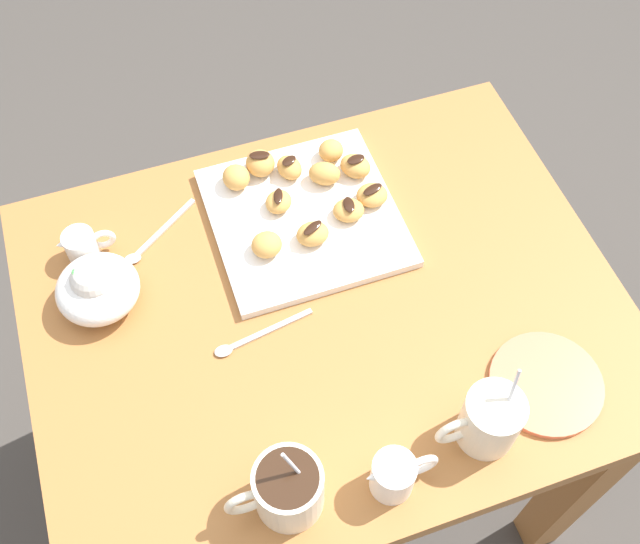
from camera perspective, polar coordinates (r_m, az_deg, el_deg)
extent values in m
plane|color=#423D38|center=(1.89, 0.26, -14.00)|extent=(8.00, 8.00, 0.00)
cube|color=#A36633|center=(1.22, 0.39, -2.99)|extent=(0.93, 0.74, 0.04)
cube|color=#A36633|center=(1.79, 9.33, 2.91)|extent=(0.07, 0.07, 0.71)
cube|color=#A36633|center=(1.69, -16.28, -4.42)|extent=(0.07, 0.07, 0.71)
cube|color=#A36633|center=(1.58, 18.69, -14.68)|extent=(0.07, 0.07, 0.71)
cube|color=white|center=(1.29, -1.18, 4.10)|extent=(0.30, 0.30, 0.02)
cylinder|color=silver|center=(1.09, 12.58, -10.71)|extent=(0.08, 0.08, 0.10)
torus|color=silver|center=(1.07, 10.13, -11.54)|extent=(0.06, 0.01, 0.06)
cylinder|color=#331E11|center=(1.05, 13.02, -9.82)|extent=(0.07, 0.07, 0.01)
cylinder|color=silver|center=(1.06, 13.77, -9.62)|extent=(0.03, 0.04, 0.13)
cylinder|color=silver|center=(1.04, -2.35, -15.85)|extent=(0.09, 0.09, 0.10)
torus|color=silver|center=(1.03, -5.48, -16.70)|extent=(0.06, 0.01, 0.06)
cylinder|color=#331E11|center=(1.00, -2.43, -15.17)|extent=(0.08, 0.08, 0.01)
cylinder|color=silver|center=(1.00, -1.37, -14.92)|extent=(0.04, 0.03, 0.12)
cylinder|color=white|center=(1.06, 5.45, -14.88)|extent=(0.06, 0.06, 0.07)
cone|color=white|center=(1.03, 4.05, -14.96)|extent=(0.02, 0.02, 0.02)
torus|color=white|center=(1.06, 7.52, -14.09)|extent=(0.05, 0.01, 0.05)
cylinder|color=white|center=(1.03, 5.58, -14.37)|extent=(0.05, 0.05, 0.01)
ellipsoid|color=white|center=(1.23, -16.23, -1.23)|extent=(0.13, 0.13, 0.07)
sphere|color=silver|center=(1.21, -16.51, -0.61)|extent=(0.07, 0.07, 0.07)
ellipsoid|color=green|center=(1.19, -17.41, -0.25)|extent=(0.03, 0.03, 0.02)
cylinder|color=white|center=(1.29, -17.36, 1.85)|extent=(0.05, 0.05, 0.05)
cone|color=white|center=(1.28, -18.61, 1.98)|extent=(0.02, 0.02, 0.02)
torus|color=white|center=(1.28, -15.85, 2.36)|extent=(0.04, 0.01, 0.04)
cylinder|color=black|center=(1.27, -17.60, 2.39)|extent=(0.04, 0.04, 0.01)
cylinder|color=#E5704C|center=(1.18, 16.50, -7.98)|extent=(0.17, 0.17, 0.01)
cube|color=silver|center=(1.31, -11.57, 3.17)|extent=(0.13, 0.09, 0.00)
ellipsoid|color=silver|center=(1.28, -13.80, 0.96)|extent=(0.03, 0.02, 0.01)
cube|color=silver|center=(1.18, -3.88, -4.38)|extent=(0.15, 0.03, 0.00)
ellipsoid|color=silver|center=(1.17, -7.20, -5.85)|extent=(0.03, 0.02, 0.01)
ellipsoid|color=#D19347|center=(1.27, 2.14, 4.61)|extent=(0.06, 0.06, 0.03)
ellipsoid|color=black|center=(1.26, 2.16, 5.04)|extent=(0.02, 0.04, 0.00)
ellipsoid|color=#D19347|center=(1.23, -3.99, 2.05)|extent=(0.06, 0.06, 0.03)
ellipsoid|color=#D19347|center=(1.33, -4.47, 8.08)|extent=(0.05, 0.05, 0.04)
ellipsoid|color=black|center=(1.31, -4.53, 8.68)|extent=(0.04, 0.03, 0.00)
ellipsoid|color=#D19347|center=(1.24, -0.55, 2.86)|extent=(0.06, 0.05, 0.03)
ellipsoid|color=black|center=(1.22, -0.55, 3.33)|extent=(0.04, 0.03, 0.00)
ellipsoid|color=#D19347|center=(1.35, 0.82, 9.04)|extent=(0.06, 0.06, 0.03)
ellipsoid|color=#D19347|center=(1.31, 0.34, 7.34)|extent=(0.07, 0.06, 0.04)
ellipsoid|color=#D19347|center=(1.32, -2.30, 7.78)|extent=(0.05, 0.06, 0.03)
ellipsoid|color=black|center=(1.31, -2.32, 8.29)|extent=(0.03, 0.03, 0.00)
ellipsoid|color=#D19347|center=(1.28, -3.10, 5.24)|extent=(0.06, 0.06, 0.03)
ellipsoid|color=black|center=(1.27, -3.14, 5.67)|extent=(0.03, 0.04, 0.00)
ellipsoid|color=#D19347|center=(1.29, 3.90, 5.74)|extent=(0.06, 0.05, 0.03)
ellipsoid|color=black|center=(1.28, 3.94, 6.17)|extent=(0.04, 0.03, 0.00)
ellipsoid|color=#D19347|center=(1.31, -6.27, 7.03)|extent=(0.05, 0.05, 0.04)
ellipsoid|color=#D19347|center=(1.33, 2.66, 7.89)|extent=(0.07, 0.07, 0.03)
ellipsoid|color=black|center=(1.31, 2.69, 8.39)|extent=(0.03, 0.02, 0.00)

